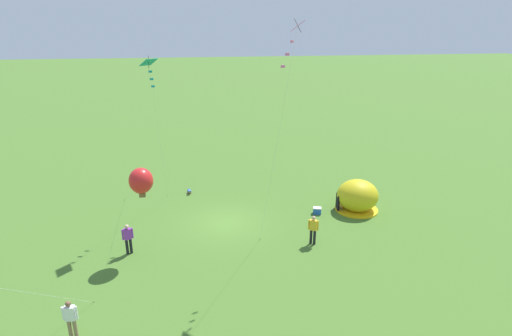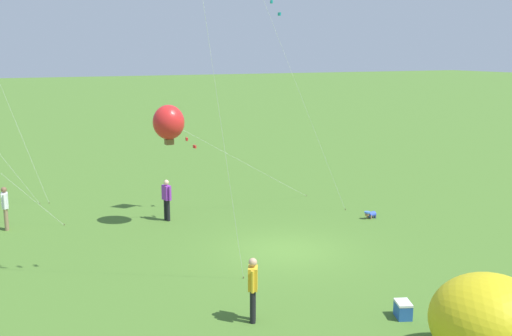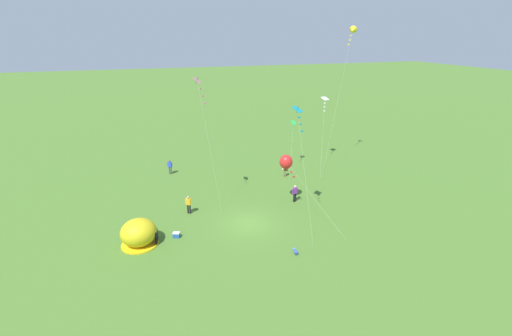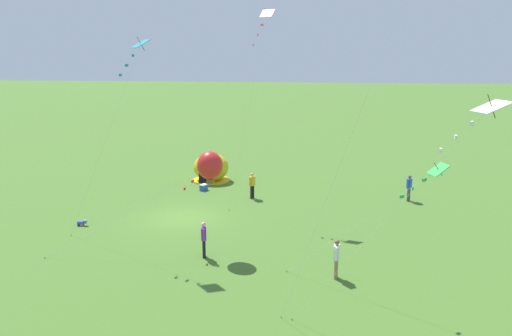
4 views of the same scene
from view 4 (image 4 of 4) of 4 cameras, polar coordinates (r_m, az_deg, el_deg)
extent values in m
plane|color=#477028|center=(29.42, -8.41, -5.66)|extent=(300.00, 300.00, 0.00)
ellipsoid|color=gold|center=(37.47, -5.15, 0.10)|extent=(2.70, 2.60, 2.10)
cylinder|color=yellow|center=(37.70, -5.12, -1.38)|extent=(2.81, 2.81, 0.10)
cube|color=black|center=(36.46, -5.95, -1.08)|extent=(0.27, 0.81, 1.10)
cube|color=#2659B2|center=(35.04, -6.00, -2.26)|extent=(0.61, 0.52, 0.38)
cube|color=white|center=(34.98, -6.01, -1.91)|extent=(0.63, 0.53, 0.06)
cylinder|color=blue|center=(29.43, -19.41, -5.92)|extent=(0.26, 0.35, 0.22)
sphere|color=#9E7051|center=(29.33, -18.93, -5.88)|extent=(0.19, 0.19, 0.19)
cylinder|color=#3F72CC|center=(29.30, -18.95, -5.71)|extent=(0.24, 0.24, 0.06)
cylinder|color=#9E7051|center=(29.50, -19.11, -6.02)|extent=(0.07, 0.07, 0.17)
cylinder|color=#9E7051|center=(29.32, -19.24, -6.15)|extent=(0.07, 0.07, 0.17)
cylinder|color=navy|center=(29.57, -19.57, -6.06)|extent=(0.09, 0.09, 0.13)
cylinder|color=navy|center=(29.43, -19.67, -6.15)|extent=(0.09, 0.09, 0.13)
cylinder|color=black|center=(23.58, -5.96, -9.20)|extent=(0.15, 0.15, 0.88)
cylinder|color=black|center=(23.76, -5.96, -9.02)|extent=(0.15, 0.15, 0.88)
cube|color=purple|center=(23.40, -6.00, -7.42)|extent=(0.43, 0.33, 0.60)
sphere|color=beige|center=(23.26, -6.03, -6.43)|extent=(0.22, 0.22, 0.22)
cylinder|color=purple|center=(23.17, -6.00, -7.64)|extent=(0.09, 0.09, 0.58)
cylinder|color=purple|center=(23.64, -6.01, -7.22)|extent=(0.09, 0.09, 0.58)
cylinder|color=#8C7251|center=(21.64, 9.12, -11.37)|extent=(0.15, 0.15, 0.88)
cylinder|color=#8C7251|center=(21.83, 9.15, -11.15)|extent=(0.15, 0.15, 0.88)
cube|color=white|center=(21.45, 9.20, -9.45)|extent=(0.40, 0.27, 0.60)
sphere|color=brown|center=(21.29, 9.25, -8.38)|extent=(0.22, 0.22, 0.22)
cylinder|color=white|center=(21.21, 9.16, -9.70)|extent=(0.09, 0.09, 0.58)
cylinder|color=white|center=(21.68, 9.25, -9.21)|extent=(0.09, 0.09, 0.58)
cylinder|color=black|center=(32.78, -0.54, -2.79)|extent=(0.15, 0.15, 0.88)
cylinder|color=black|center=(32.94, -0.33, -2.71)|extent=(0.15, 0.15, 0.88)
cube|color=gold|center=(32.67, -0.44, -1.50)|extent=(0.45, 0.39, 0.60)
sphere|color=tan|center=(32.57, -0.44, -0.77)|extent=(0.22, 0.22, 0.22)
cylinder|color=gold|center=(32.48, -0.70, -1.59)|extent=(0.09, 0.09, 0.58)
cylinder|color=gold|center=(32.87, -0.18, -1.41)|extent=(0.09, 0.09, 0.58)
cylinder|color=#4C4C51|center=(33.67, 16.99, -2.94)|extent=(0.15, 0.15, 0.88)
cylinder|color=#4C4C51|center=(33.86, 17.10, -2.86)|extent=(0.15, 0.15, 0.88)
cube|color=blue|center=(33.58, 17.13, -1.68)|extent=(0.45, 0.39, 0.60)
sphere|color=brown|center=(33.48, 17.18, -0.97)|extent=(0.22, 0.22, 0.22)
cylinder|color=blue|center=(33.35, 16.99, -1.77)|extent=(0.09, 0.09, 0.58)
cylinder|color=blue|center=(33.81, 17.26, -1.60)|extent=(0.09, 0.09, 0.58)
cylinder|color=silver|center=(13.79, 11.90, 6.41)|extent=(5.18, 4.61, 15.54)
cylinder|color=brown|center=(18.73, 2.89, -16.66)|extent=(0.03, 0.03, 0.06)
cylinder|color=silver|center=(25.78, -17.00, 2.48)|extent=(0.19, 4.40, 9.75)
cylinder|color=brown|center=(28.05, -20.38, -7.21)|extent=(0.03, 0.03, 0.06)
cube|color=teal|center=(24.48, -13.04, 13.67)|extent=(1.05, 1.05, 0.40)
cylinder|color=#332314|center=(24.48, -13.04, 13.69)|extent=(0.04, 0.37, 0.65)
cube|color=teal|center=(24.64, -13.88, 12.38)|extent=(0.20, 0.08, 0.12)
cube|color=teal|center=(24.79, -14.57, 11.29)|extent=(0.21, 0.10, 0.12)
cube|color=teal|center=(24.95, -15.25, 10.21)|extent=(0.20, 0.08, 0.12)
cylinder|color=silver|center=(20.01, 11.10, -6.58)|extent=(2.66, 5.41, 5.37)
cylinder|color=brown|center=(22.24, 3.52, -11.69)|extent=(0.03, 0.03, 0.06)
cube|color=green|center=(18.39, 20.10, -0.16)|extent=(0.78, 0.71, 0.40)
cylinder|color=#332314|center=(18.39, 20.10, -0.13)|extent=(0.16, 0.30, 0.43)
cube|color=green|center=(18.60, 18.68, -1.28)|extent=(0.18, 0.19, 0.12)
cube|color=green|center=(18.78, 17.50, -2.21)|extent=(0.21, 0.09, 0.12)
cube|color=green|center=(18.98, 16.35, -3.13)|extent=(0.19, 0.18, 0.12)
cylinder|color=silver|center=(29.68, -0.95, 6.12)|extent=(1.23, 2.15, 11.59)
cylinder|color=brown|center=(30.48, -3.08, -4.82)|extent=(0.03, 0.03, 0.06)
cube|color=pink|center=(30.03, 1.30, 17.27)|extent=(0.79, 0.89, 0.48)
cylinder|color=#332314|center=(30.03, 1.30, 17.29)|extent=(0.24, 0.41, 0.58)
cube|color=pink|center=(29.86, 0.69, 16.03)|extent=(0.18, 0.19, 0.12)
cube|color=pink|center=(29.73, 0.18, 14.96)|extent=(0.21, 0.13, 0.12)
cube|color=pink|center=(29.61, -0.33, 13.88)|extent=(0.21, 0.11, 0.12)
cylinder|color=silver|center=(15.79, 13.44, -7.04)|extent=(2.78, 5.15, 7.96)
cylinder|color=brown|center=(18.64, 4.13, -16.85)|extent=(0.03, 0.03, 0.06)
cube|color=white|center=(14.11, 25.32, 6.36)|extent=(0.95, 0.92, 0.31)
cylinder|color=#332314|center=(14.11, 25.32, 6.40)|extent=(0.14, 0.23, 0.60)
cube|color=white|center=(14.25, 23.43, 4.68)|extent=(0.21, 0.14, 0.12)
cube|color=white|center=(14.39, 21.87, 3.27)|extent=(0.21, 0.09, 0.12)
cube|color=white|center=(14.55, 20.35, 1.88)|extent=(0.21, 0.10, 0.12)
cylinder|color=silver|center=(24.12, -14.47, -4.86)|extent=(2.17, 7.46, 4.20)
cylinder|color=brown|center=(25.53, -23.00, -9.43)|extent=(0.03, 0.03, 0.06)
ellipsoid|color=red|center=(23.45, -5.30, 0.31)|extent=(1.22, 1.22, 1.34)
cube|color=brown|center=(23.63, -5.26, -1.49)|extent=(0.30, 0.30, 0.22)
cube|color=red|center=(23.52, -6.37, -0.67)|extent=(0.21, 0.14, 0.12)
cube|color=red|center=(23.60, -7.26, -1.51)|extent=(0.21, 0.08, 0.12)
cube|color=red|center=(23.68, -8.15, -2.34)|extent=(0.21, 0.08, 0.12)
camera|label=1|loc=(28.59, 39.38, 14.56)|focal=28.00mm
camera|label=2|loc=(44.50, 10.04, 9.56)|focal=42.00mm
camera|label=3|loc=(47.39, -37.48, 17.43)|focal=24.00mm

